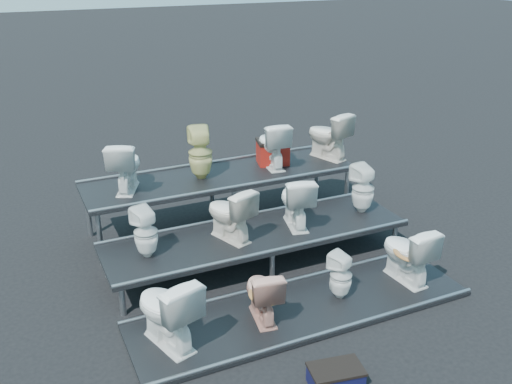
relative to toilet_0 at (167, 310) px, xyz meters
name	(u,v)px	position (x,y,z in m)	size (l,w,h in m)	color
ground	(257,262)	(1.66, 1.30, -0.49)	(80.00, 80.00, 0.00)	black
tier_front	(302,309)	(1.66, 0.00, -0.46)	(4.20, 1.20, 0.06)	black
tier_mid	(257,248)	(1.66, 1.30, -0.26)	(4.20, 1.20, 0.46)	black
tier_back	(222,200)	(1.66, 2.60, -0.06)	(4.20, 1.20, 0.86)	black
toilet_0	(167,310)	(0.00, 0.00, 0.00)	(0.48, 0.84, 0.86)	white
toilet_1	(262,293)	(1.13, 0.00, -0.09)	(0.38, 0.66, 0.67)	tan
toilet_2	(341,276)	(2.19, 0.00, -0.13)	(0.27, 0.28, 0.60)	white
toilet_3	(407,253)	(3.19, 0.00, -0.03)	(0.44, 0.77, 0.79)	white
toilet_4	(146,232)	(0.13, 1.30, 0.30)	(0.30, 0.30, 0.66)	white
toilet_5	(230,213)	(1.26, 1.30, 0.34)	(0.41, 0.73, 0.74)	silver
toilet_6	(296,200)	(2.25, 1.30, 0.35)	(0.42, 0.74, 0.75)	white
toilet_7	(363,189)	(3.37, 1.30, 0.33)	(0.32, 0.33, 0.72)	white
toilet_8	(125,165)	(0.21, 2.60, 0.74)	(0.41, 0.73, 0.74)	white
toilet_9	(200,153)	(1.33, 2.60, 0.77)	(0.36, 0.36, 0.79)	#D3CD80
toilet_10	(272,144)	(2.52, 2.60, 0.74)	(0.41, 0.73, 0.74)	white
toilet_11	(328,135)	(3.54, 2.60, 0.76)	(0.44, 0.76, 0.78)	silver
red_crate	(273,153)	(2.60, 2.73, 0.54)	(0.48, 0.38, 0.35)	maroon
step_stool	(336,378)	(1.35, -1.27, -0.39)	(0.52, 0.31, 0.19)	black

